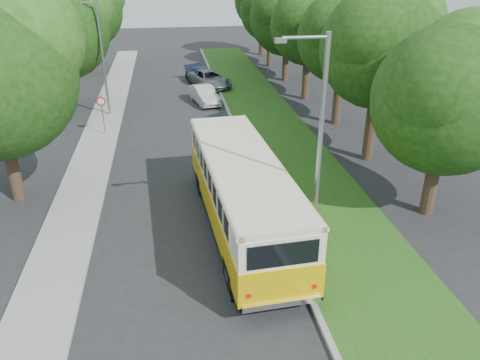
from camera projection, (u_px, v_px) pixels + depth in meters
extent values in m
plane|color=#262628|center=(190.00, 231.00, 18.78)|extent=(120.00, 120.00, 0.00)
cube|color=gray|center=(255.00, 173.00, 23.70)|extent=(0.20, 70.00, 0.15)
cube|color=#285015|center=(300.00, 170.00, 24.03)|extent=(4.50, 70.00, 0.13)
cube|color=gray|center=(84.00, 184.00, 22.54)|extent=(2.20, 70.00, 0.12)
cylinder|color=#332319|center=(432.00, 177.00, 19.46)|extent=(0.56, 0.56, 3.35)
sphere|color=#11330B|center=(447.00, 101.00, 18.04)|extent=(5.85, 5.85, 5.85)
sphere|color=#11330B|center=(469.00, 66.00, 18.19)|extent=(4.38, 4.38, 4.38)
sphere|color=#11330B|center=(440.00, 88.00, 16.95)|extent=(4.09, 4.09, 4.09)
cylinder|color=#332319|center=(371.00, 121.00, 24.58)|extent=(0.56, 0.56, 4.26)
sphere|color=#11330B|center=(380.00, 48.00, 22.94)|extent=(5.98, 5.98, 5.98)
sphere|color=#11330B|center=(398.00, 21.00, 23.10)|extent=(4.49, 4.49, 4.49)
sphere|color=#11330B|center=(371.00, 35.00, 21.83)|extent=(4.19, 4.19, 4.19)
cylinder|color=#332319|center=(338.00, 94.00, 30.03)|extent=(0.56, 0.56, 3.95)
sphere|color=#11330B|center=(343.00, 38.00, 28.51)|extent=(5.61, 5.61, 5.61)
sphere|color=#11330B|center=(357.00, 17.00, 28.66)|extent=(4.21, 4.21, 4.21)
sphere|color=#11330B|center=(335.00, 27.00, 27.46)|extent=(3.92, 3.92, 3.92)
cylinder|color=#332319|center=(306.00, 74.00, 35.34)|extent=(0.56, 0.56, 3.86)
sphere|color=#11330B|center=(309.00, 26.00, 33.83)|extent=(5.64, 5.64, 5.64)
sphere|color=#11330B|center=(321.00, 8.00, 33.98)|extent=(4.23, 4.23, 4.23)
sphere|color=#11330B|center=(301.00, 17.00, 32.78)|extent=(3.95, 3.95, 3.95)
cylinder|color=#332319|center=(286.00, 60.00, 40.73)|extent=(0.56, 0.56, 3.58)
sphere|color=#11330B|center=(287.00, 17.00, 39.20)|extent=(6.36, 6.36, 6.36)
sphere|color=#11330B|center=(299.00, 0.00, 39.37)|extent=(4.77, 4.77, 4.77)
sphere|color=#11330B|center=(279.00, 8.00, 38.02)|extent=(4.45, 4.45, 4.45)
cylinder|color=#332319|center=(270.00, 47.00, 46.03)|extent=(0.56, 0.56, 3.68)
sphere|color=#11330B|center=(271.00, 10.00, 44.53)|extent=(5.91, 5.91, 5.91)
sphere|color=#11330B|center=(263.00, 3.00, 43.43)|extent=(4.14, 4.14, 4.14)
cylinder|color=#332319|center=(262.00, 36.00, 51.35)|extent=(0.56, 0.56, 4.05)
sphere|color=#11330B|center=(262.00, 1.00, 49.76)|extent=(5.97, 5.97, 5.97)
cylinder|color=#332319|center=(11.00, 162.00, 20.51)|extent=(0.56, 0.56, 3.68)
sphere|color=#11330B|center=(20.00, 40.00, 19.08)|extent=(5.10, 5.10, 5.10)
cylinder|color=#332319|center=(67.00, 84.00, 32.97)|extent=(0.56, 0.56, 3.68)
sphere|color=#11330B|center=(59.00, 29.00, 31.37)|extent=(6.80, 6.80, 6.80)
sphere|color=#11330B|center=(75.00, 6.00, 31.55)|extent=(5.10, 5.10, 5.10)
sphere|color=#11330B|center=(37.00, 18.00, 30.10)|extent=(4.76, 4.76, 4.76)
cylinder|color=#332319|center=(90.00, 52.00, 43.66)|extent=(0.56, 0.56, 3.68)
sphere|color=#11330B|center=(84.00, 10.00, 42.05)|extent=(6.80, 6.80, 6.80)
sphere|color=#11330B|center=(69.00, 1.00, 40.79)|extent=(4.76, 4.76, 4.76)
cylinder|color=gray|center=(319.00, 157.00, 15.41)|extent=(0.16, 0.16, 8.00)
cylinder|color=gray|center=(306.00, 37.00, 13.65)|extent=(1.40, 0.10, 0.10)
cube|color=gray|center=(280.00, 40.00, 13.58)|extent=(0.35, 0.16, 0.14)
cylinder|color=gray|center=(103.00, 61.00, 30.77)|extent=(0.16, 0.16, 7.50)
cylinder|color=gray|center=(84.00, 3.00, 29.11)|extent=(1.40, 0.10, 0.10)
cube|color=gray|center=(72.00, 4.00, 29.04)|extent=(0.35, 0.16, 0.14)
cylinder|color=gray|center=(103.00, 116.00, 28.30)|extent=(0.06, 0.06, 2.50)
cone|color=red|center=(101.00, 101.00, 27.88)|extent=(0.56, 0.02, 0.56)
cone|color=white|center=(101.00, 102.00, 27.86)|extent=(0.40, 0.02, 0.40)
imported|color=silver|center=(228.00, 143.00, 25.65)|extent=(2.06, 4.32, 1.42)
imported|color=silver|center=(204.00, 95.00, 34.83)|extent=(2.25, 4.17, 1.30)
imported|color=navy|center=(203.00, 76.00, 40.10)|extent=(3.29, 4.94, 1.33)
imported|color=slate|center=(210.00, 79.00, 39.06)|extent=(3.82, 5.42, 1.37)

